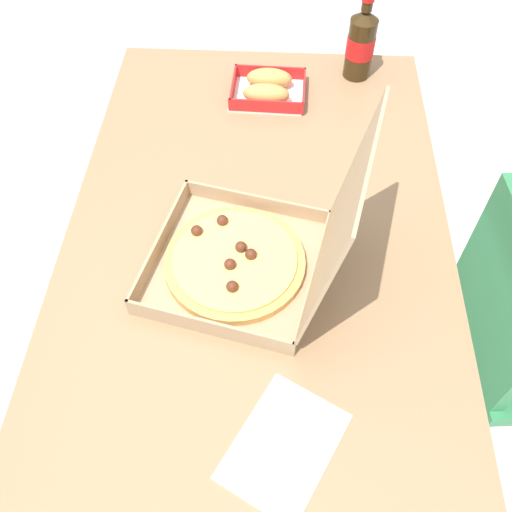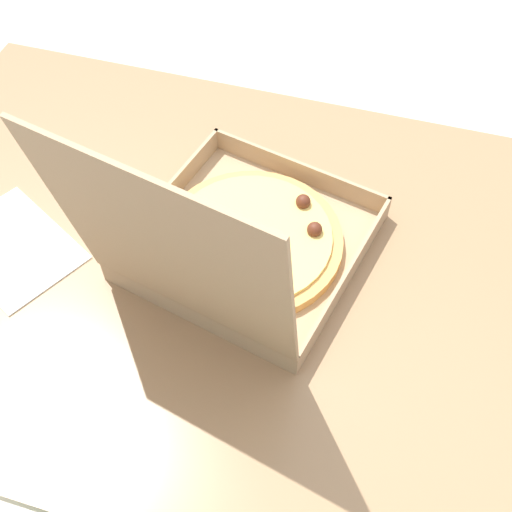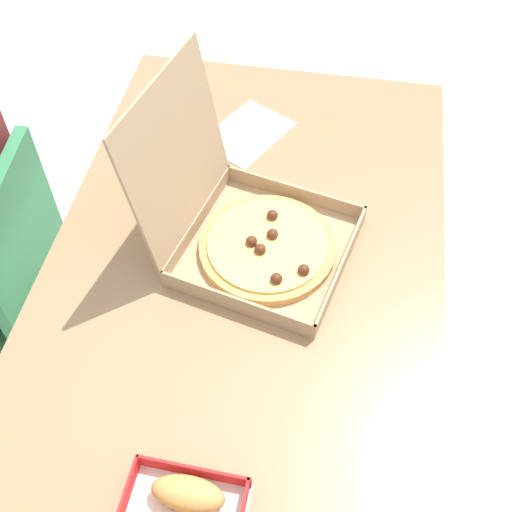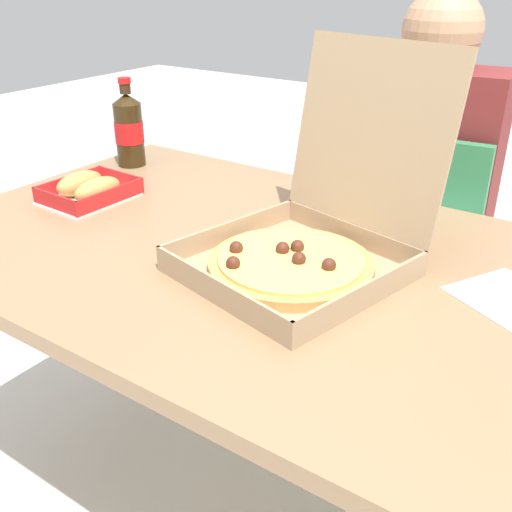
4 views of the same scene
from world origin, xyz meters
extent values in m
plane|color=beige|center=(0.00, 0.00, 0.00)|extent=(10.00, 10.00, 0.00)
cube|color=#997551|center=(0.00, 0.00, 0.70)|extent=(1.40, 0.82, 0.03)
cylinder|color=#B7B7BC|center=(-0.63, -0.34, 0.34)|extent=(0.05, 0.05, 0.69)
cylinder|color=#B7B7BC|center=(-0.63, 0.34, 0.34)|extent=(0.05, 0.05, 0.69)
cube|color=#338451|center=(0.06, 0.53, 0.64)|extent=(0.36, 0.06, 0.38)
cylinder|color=#B2B2B7|center=(0.22, 0.56, 0.21)|extent=(0.03, 0.03, 0.43)
cylinder|color=#B2B2B7|center=(-0.12, 0.53, 0.21)|extent=(0.03, 0.03, 0.43)
cube|color=tan|center=(0.06, -0.04, 0.72)|extent=(0.39, 0.39, 0.01)
cube|color=tan|center=(0.03, -0.20, 0.74)|extent=(0.32, 0.08, 0.04)
cube|color=tan|center=(-0.09, -0.01, 0.74)|extent=(0.08, 0.32, 0.04)
cube|color=tan|center=(0.22, -0.08, 0.74)|extent=(0.08, 0.32, 0.04)
cube|color=tan|center=(0.10, 0.11, 0.74)|extent=(0.32, 0.08, 0.04)
cube|color=tan|center=(0.10, 0.15, 0.92)|extent=(0.33, 0.13, 0.32)
cylinder|color=tan|center=(0.06, -0.04, 0.73)|extent=(0.29, 0.29, 0.02)
cylinder|color=#EAC666|center=(0.06, -0.04, 0.74)|extent=(0.25, 0.25, 0.01)
sphere|color=#562819|center=(0.04, -0.03, 0.75)|extent=(0.02, 0.02, 0.02)
sphere|color=#562819|center=(0.13, -0.04, 0.75)|extent=(0.02, 0.02, 0.02)
sphere|color=#562819|center=(-0.03, -0.07, 0.75)|extent=(0.02, 0.02, 0.02)
sphere|color=#562819|center=(0.00, -0.12, 0.75)|extent=(0.02, 0.02, 0.02)
sphere|color=#562819|center=(0.08, -0.05, 0.75)|extent=(0.02, 0.02, 0.02)
sphere|color=#562819|center=(0.05, -0.01, 0.75)|extent=(0.02, 0.02, 0.02)
cube|color=white|center=(-0.50, 0.00, 0.72)|extent=(0.16, 0.19, 0.00)
cube|color=red|center=(-0.50, -0.09, 0.74)|extent=(0.15, 0.01, 0.03)
cube|color=red|center=(-0.49, 0.10, 0.74)|extent=(0.15, 0.01, 0.03)
cube|color=red|center=(-0.57, 0.01, 0.74)|extent=(0.01, 0.19, 0.03)
cube|color=red|center=(-0.42, 0.00, 0.74)|extent=(0.01, 0.19, 0.03)
ellipsoid|color=tan|center=(-0.53, 0.01, 0.75)|extent=(0.06, 0.12, 0.05)
ellipsoid|color=tan|center=(-0.46, 0.00, 0.75)|extent=(0.06, 0.12, 0.05)
cylinder|color=#33230F|center=(-0.60, 0.24, 0.80)|extent=(0.07, 0.07, 0.16)
cone|color=#33230F|center=(-0.60, 0.24, 0.89)|extent=(0.07, 0.07, 0.02)
cylinder|color=#33230F|center=(-0.60, 0.24, 0.91)|extent=(0.03, 0.03, 0.02)
cylinder|color=red|center=(-0.60, 0.24, 0.81)|extent=(0.07, 0.07, 0.06)
cube|color=white|center=(0.42, 0.07, 0.72)|extent=(0.26, 0.23, 0.00)
camera|label=1|loc=(0.72, 0.03, 1.64)|focal=38.86mm
camera|label=2|loc=(-0.12, 0.54, 1.52)|focal=44.76mm
camera|label=3|loc=(-0.76, -0.16, 1.76)|focal=44.67mm
camera|label=4|loc=(0.53, -0.83, 1.20)|focal=41.84mm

